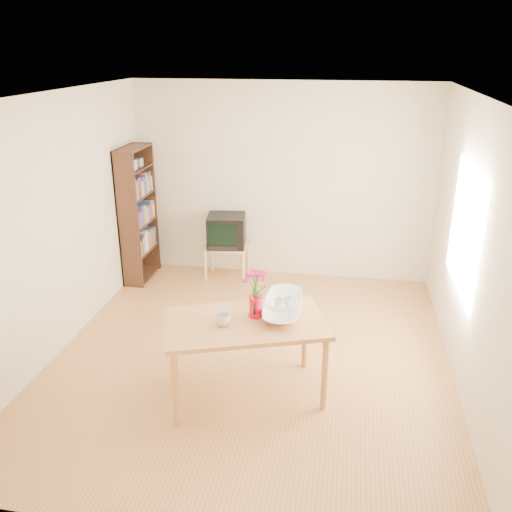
% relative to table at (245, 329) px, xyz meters
% --- Properties ---
extents(room, '(4.50, 4.50, 4.50)m').
position_rel_table_xyz_m(room, '(-0.04, 0.64, 0.63)').
color(room, '#B2773F').
rests_on(room, ground).
extents(table, '(1.59, 1.22, 0.75)m').
position_rel_table_xyz_m(table, '(0.00, 0.00, 0.00)').
color(table, '#C98245').
rests_on(table, ground).
extents(tv_stand, '(0.60, 0.45, 0.46)m').
position_rel_table_xyz_m(tv_stand, '(-0.77, 2.60, -0.28)').
color(tv_stand, '#E0B77E').
rests_on(tv_stand, ground).
extents(bookshelf, '(0.28, 0.70, 1.80)m').
position_rel_table_xyz_m(bookshelf, '(-1.92, 2.38, 0.17)').
color(bookshelf, '#331C11').
rests_on(bookshelf, ground).
extents(pitcher, '(0.13, 0.21, 0.20)m').
position_rel_table_xyz_m(pitcher, '(0.07, 0.11, 0.17)').
color(pitcher, red).
rests_on(pitcher, table).
extents(flowers, '(0.23, 0.23, 0.32)m').
position_rel_table_xyz_m(flowers, '(0.07, 0.11, 0.43)').
color(flowers, '#EF3890').
rests_on(flowers, pitcher).
extents(mug, '(0.18, 0.18, 0.10)m').
position_rel_table_xyz_m(mug, '(-0.18, -0.11, 0.13)').
color(mug, white).
rests_on(mug, table).
extents(bowl, '(0.54, 0.54, 0.49)m').
position_rel_table_xyz_m(bowl, '(0.29, 0.26, 0.33)').
color(bowl, white).
rests_on(bowl, table).
extents(teacup_a, '(0.09, 0.09, 0.06)m').
position_rel_table_xyz_m(teacup_a, '(0.25, 0.26, 0.28)').
color(teacup_a, white).
rests_on(teacup_a, bowl).
extents(teacup_b, '(0.08, 0.08, 0.07)m').
position_rel_table_xyz_m(teacup_b, '(0.34, 0.28, 0.28)').
color(teacup_b, white).
rests_on(teacup_b, bowl).
extents(television, '(0.55, 0.52, 0.43)m').
position_rel_table_xyz_m(television, '(-0.77, 2.62, 0.01)').
color(television, black).
rests_on(television, tv_stand).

